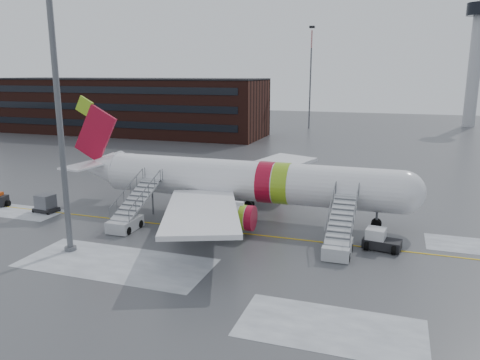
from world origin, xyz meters
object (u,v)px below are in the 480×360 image
(light_mast_near, at_px, (56,78))
(airstair_fwd, at_px, (339,239))
(airliner, at_px, (237,181))
(pushback_tug, at_px, (380,240))
(airstair_aft, at_px, (129,216))
(uld_container, at_px, (46,204))

(light_mast_near, bearing_deg, airstair_fwd, 17.63)
(airliner, xyz_separation_m, light_mast_near, (-9.31, -12.83, 9.67))
(airstair_fwd, bearing_deg, airliner, 148.04)
(light_mast_near, bearing_deg, pushback_tug, 19.27)
(airliner, bearing_deg, airstair_aft, -140.37)
(airstair_fwd, relative_size, uld_container, 3.36)
(airstair_fwd, xyz_separation_m, light_mast_near, (-19.79, -6.29, 12.02))
(airliner, height_order, light_mast_near, light_mast_near)
(airstair_aft, bearing_deg, airstair_fwd, 0.00)
(light_mast_near, bearing_deg, airliner, 54.01)
(uld_container, bearing_deg, airliner, 15.25)
(airstair_aft, distance_m, pushback_tug, 21.38)
(airstair_fwd, bearing_deg, light_mast_near, -162.37)
(airstair_fwd, bearing_deg, pushback_tug, 29.41)
(airliner, relative_size, pushback_tug, 11.56)
(airstair_fwd, height_order, airstair_aft, same)
(airstair_aft, relative_size, uld_container, 3.36)
(airstair_aft, xyz_separation_m, pushback_tug, (21.32, 1.66, -0.35))
(airstair_fwd, relative_size, pushback_tug, 2.54)
(airliner, xyz_separation_m, airstair_fwd, (10.48, -6.54, -2.35))
(airstair_aft, height_order, pushback_tug, airstair_aft)
(airstair_fwd, distance_m, light_mast_near, 24.00)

